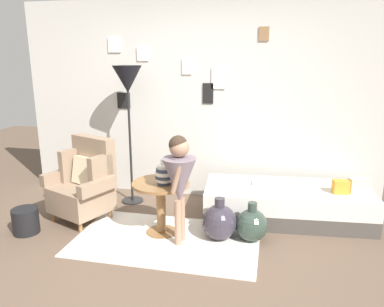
{
  "coord_description": "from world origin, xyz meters",
  "views": [
    {
      "loc": [
        0.99,
        -2.91,
        1.89
      ],
      "look_at": [
        0.15,
        0.95,
        0.85
      ],
      "focal_mm": 34.87,
      "sensor_mm": 36.0,
      "label": 1
    }
  ],
  "objects_px": {
    "demijohn_far": "(252,225)",
    "magazine_basket": "(26,221)",
    "person_child": "(179,176)",
    "book_on_daybed": "(262,183)",
    "side_table": "(161,197)",
    "floor_lamp": "(128,86)",
    "armchair": "(85,183)",
    "demijohn_near": "(219,222)",
    "vase_striped": "(164,174)",
    "daybed": "(286,203)"
  },
  "relations": [
    {
      "from": "book_on_daybed",
      "to": "person_child",
      "type": "bearing_deg",
      "value": -131.66
    },
    {
      "from": "daybed",
      "to": "demijohn_far",
      "type": "distance_m",
      "value": 0.72
    },
    {
      "from": "side_table",
      "to": "demijohn_near",
      "type": "bearing_deg",
      "value": 0.08
    },
    {
      "from": "armchair",
      "to": "demijohn_near",
      "type": "xyz_separation_m",
      "value": [
        1.63,
        -0.19,
        -0.25
      ]
    },
    {
      "from": "daybed",
      "to": "magazine_basket",
      "type": "bearing_deg",
      "value": -160.77
    },
    {
      "from": "demijohn_far",
      "to": "magazine_basket",
      "type": "height_order",
      "value": "demijohn_far"
    },
    {
      "from": "vase_striped",
      "to": "magazine_basket",
      "type": "xyz_separation_m",
      "value": [
        -1.51,
        -0.27,
        -0.56
      ]
    },
    {
      "from": "armchair",
      "to": "book_on_daybed",
      "type": "bearing_deg",
      "value": 14.17
    },
    {
      "from": "vase_striped",
      "to": "person_child",
      "type": "bearing_deg",
      "value": -34.65
    },
    {
      "from": "side_table",
      "to": "person_child",
      "type": "xyz_separation_m",
      "value": [
        0.25,
        -0.18,
        0.31
      ]
    },
    {
      "from": "person_child",
      "to": "magazine_basket",
      "type": "xyz_separation_m",
      "value": [
        -1.71,
        -0.13,
        -0.59
      ]
    },
    {
      "from": "floor_lamp",
      "to": "magazine_basket",
      "type": "relative_size",
      "value": 6.33
    },
    {
      "from": "book_on_daybed",
      "to": "demijohn_far",
      "type": "relative_size",
      "value": 0.52
    },
    {
      "from": "armchair",
      "to": "side_table",
      "type": "height_order",
      "value": "armchair"
    },
    {
      "from": "book_on_daybed",
      "to": "demijohn_far",
      "type": "bearing_deg",
      "value": -95.96
    },
    {
      "from": "vase_striped",
      "to": "floor_lamp",
      "type": "relative_size",
      "value": 0.15
    },
    {
      "from": "daybed",
      "to": "book_on_daybed",
      "type": "bearing_deg",
      "value": 171.64
    },
    {
      "from": "book_on_daybed",
      "to": "magazine_basket",
      "type": "xyz_separation_m",
      "value": [
        -2.5,
        -1.02,
        -0.28
      ]
    },
    {
      "from": "book_on_daybed",
      "to": "demijohn_far",
      "type": "xyz_separation_m",
      "value": [
        -0.07,
        -0.67,
        -0.24
      ]
    },
    {
      "from": "armchair",
      "to": "magazine_basket",
      "type": "bearing_deg",
      "value": -132.43
    },
    {
      "from": "floor_lamp",
      "to": "person_child",
      "type": "relative_size",
      "value": 1.55
    },
    {
      "from": "side_table",
      "to": "person_child",
      "type": "distance_m",
      "value": 0.44
    },
    {
      "from": "armchair",
      "to": "demijohn_near",
      "type": "bearing_deg",
      "value": -6.72
    },
    {
      "from": "daybed",
      "to": "demijohn_near",
      "type": "xyz_separation_m",
      "value": [
        -0.7,
        -0.66,
        -0.01
      ]
    },
    {
      "from": "armchair",
      "to": "demijohn_near",
      "type": "relative_size",
      "value": 2.11
    },
    {
      "from": "person_child",
      "to": "demijohn_near",
      "type": "relative_size",
      "value": 2.49
    },
    {
      "from": "daybed",
      "to": "magazine_basket",
      "type": "distance_m",
      "value": 2.96
    },
    {
      "from": "side_table",
      "to": "floor_lamp",
      "type": "height_order",
      "value": "floor_lamp"
    },
    {
      "from": "daybed",
      "to": "vase_striped",
      "type": "xyz_separation_m",
      "value": [
        -1.28,
        -0.71,
        0.5
      ]
    },
    {
      "from": "armchair",
      "to": "demijohn_far",
      "type": "height_order",
      "value": "armchair"
    },
    {
      "from": "demijohn_far",
      "to": "vase_striped",
      "type": "bearing_deg",
      "value": -174.83
    },
    {
      "from": "armchair",
      "to": "person_child",
      "type": "distance_m",
      "value": 1.33
    },
    {
      "from": "demijohn_near",
      "to": "magazine_basket",
      "type": "bearing_deg",
      "value": -171.47
    },
    {
      "from": "person_child",
      "to": "book_on_daybed",
      "type": "distance_m",
      "value": 1.23
    },
    {
      "from": "side_table",
      "to": "demijohn_far",
      "type": "relative_size",
      "value": 1.44
    },
    {
      "from": "vase_striped",
      "to": "book_on_daybed",
      "type": "distance_m",
      "value": 1.27
    },
    {
      "from": "armchair",
      "to": "floor_lamp",
      "type": "height_order",
      "value": "floor_lamp"
    },
    {
      "from": "floor_lamp",
      "to": "demijohn_far",
      "type": "bearing_deg",
      "value": -25.15
    },
    {
      "from": "person_child",
      "to": "demijohn_near",
      "type": "height_order",
      "value": "person_child"
    },
    {
      "from": "demijohn_far",
      "to": "person_child",
      "type": "bearing_deg",
      "value": -163.03
    },
    {
      "from": "side_table",
      "to": "magazine_basket",
      "type": "height_order",
      "value": "side_table"
    },
    {
      "from": "vase_striped",
      "to": "demijohn_far",
      "type": "relative_size",
      "value": 0.64
    },
    {
      "from": "vase_striped",
      "to": "book_on_daybed",
      "type": "height_order",
      "value": "vase_striped"
    },
    {
      "from": "book_on_daybed",
      "to": "demijohn_near",
      "type": "xyz_separation_m",
      "value": [
        -0.41,
        -0.71,
        -0.22
      ]
    },
    {
      "from": "book_on_daybed",
      "to": "daybed",
      "type": "bearing_deg",
      "value": -8.36
    },
    {
      "from": "side_table",
      "to": "demijohn_far",
      "type": "xyz_separation_m",
      "value": [
        0.97,
        0.04,
        -0.25
      ]
    },
    {
      "from": "floor_lamp",
      "to": "demijohn_near",
      "type": "distance_m",
      "value": 2.02
    },
    {
      "from": "daybed",
      "to": "book_on_daybed",
      "type": "xyz_separation_m",
      "value": [
        -0.3,
        0.04,
        0.22
      ]
    },
    {
      "from": "armchair",
      "to": "person_child",
      "type": "bearing_deg",
      "value": -16.66
    },
    {
      "from": "armchair",
      "to": "daybed",
      "type": "relative_size",
      "value": 0.5
    }
  ]
}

